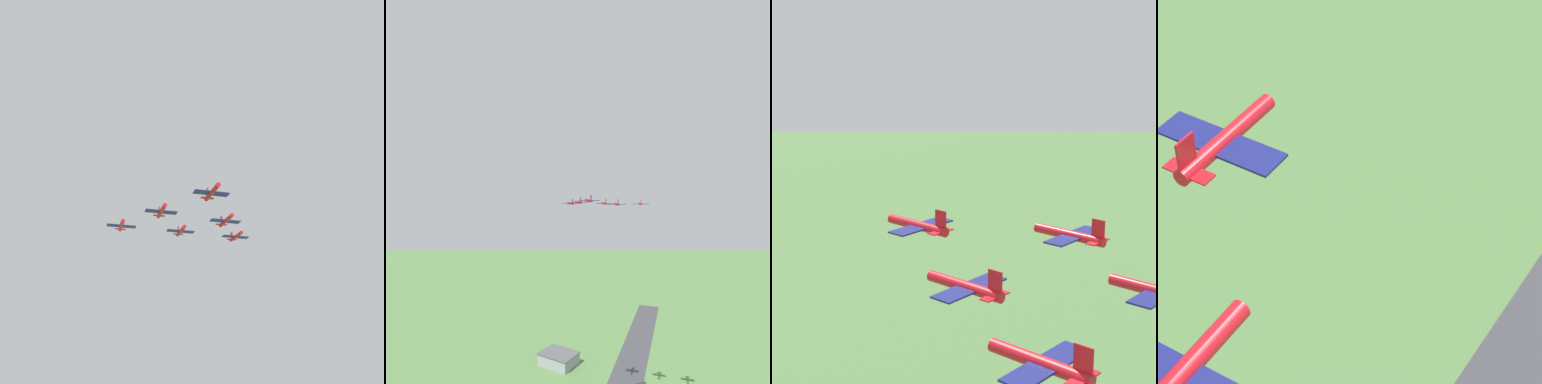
# 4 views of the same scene
# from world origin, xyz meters

# --- Properties ---
(hangar) EXTENTS (29.47, 22.64, 9.52)m
(hangar) POSITION_xyz_m (129.13, -69.47, 4.78)
(hangar) COLOR gray
(hangar) RESTS_ON ground_plane
(jet_0) EXTENTS (10.19, 10.50, 3.53)m
(jet_0) POSITION_xyz_m (48.73, 17.84, 131.96)
(jet_0) COLOR red
(jet_1) EXTENTS (10.19, 10.50, 3.53)m
(jet_1) POSITION_xyz_m (43.42, -1.92, 130.63)
(jet_1) COLOR red
(jet_2) EXTENTS (10.19, 10.50, 3.53)m
(jet_2) POSITION_xyz_m (63.42, 3.60, 131.80)
(jet_2) COLOR red
(jet_3) EXTENTS (10.19, 10.50, 3.53)m
(jet_3) POSITION_xyz_m (38.12, -21.68, 131.18)
(jet_3) COLOR red
(jet_4) EXTENTS (10.19, 10.50, 3.53)m
(jet_4) POSITION_xyz_m (58.11, -16.16, 131.64)
(jet_4) COLOR red
(jet_5) EXTENTS (10.19, 10.50, 3.53)m
(jet_5) POSITION_xyz_m (78.11, -10.64, 131.83)
(jet_5) COLOR red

